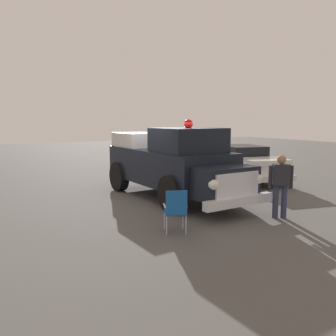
% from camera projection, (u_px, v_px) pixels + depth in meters
% --- Properties ---
extents(ground_plane, '(60.00, 60.00, 0.00)m').
position_uv_depth(ground_plane, '(165.00, 200.00, 11.37)').
color(ground_plane, '#514F4C').
extents(vintage_fire_truck, '(2.68, 6.09, 2.59)m').
position_uv_depth(vintage_fire_truck, '(172.00, 162.00, 11.55)').
color(vintage_fire_truck, black).
rests_on(vintage_fire_truck, ground).
extents(classic_hot_rod, '(2.73, 4.65, 1.46)m').
position_uv_depth(classic_hot_rod, '(245.00, 163.00, 14.91)').
color(classic_hot_rod, black).
rests_on(classic_hot_rod, ground).
extents(lawn_chair_near_truck, '(0.62, 0.61, 1.02)m').
position_uv_depth(lawn_chair_near_truck, '(180.00, 164.00, 15.71)').
color(lawn_chair_near_truck, '#B7BABF').
rests_on(lawn_chair_near_truck, ground).
extents(lawn_chair_by_car, '(0.64, 0.64, 1.02)m').
position_uv_depth(lawn_chair_by_car, '(176.00, 208.00, 7.97)').
color(lawn_chair_by_car, '#B7BABF').
rests_on(lawn_chair_by_car, ground).
extents(spectator_seated, '(0.51, 0.61, 1.29)m').
position_uv_depth(spectator_seated, '(181.00, 162.00, 15.56)').
color(spectator_seated, '#383842').
rests_on(spectator_seated, ground).
extents(spectator_standing, '(0.60, 0.44, 1.68)m').
position_uv_depth(spectator_standing, '(281.00, 182.00, 9.16)').
color(spectator_standing, '#2D334C').
rests_on(spectator_standing, ground).
extents(traffic_cone, '(0.40, 0.40, 0.64)m').
position_uv_depth(traffic_cone, '(118.00, 170.00, 15.93)').
color(traffic_cone, orange).
rests_on(traffic_cone, ground).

